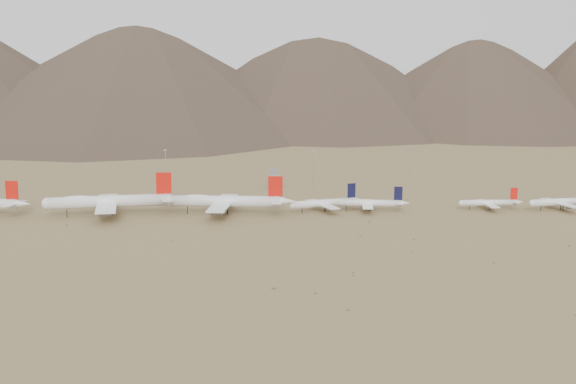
{
  "coord_description": "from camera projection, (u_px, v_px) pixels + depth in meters",
  "views": [
    {
      "loc": [
        6.3,
        -370.72,
        75.79
      ],
      "look_at": [
        33.72,
        30.0,
        10.73
      ],
      "focal_mm": 45.0,
      "sensor_mm": 36.0,
      "label": 1
    }
  ],
  "objects": [
    {
      "name": "ground",
      "position": [
        228.0,
        222.0,
        376.79
      ],
      "size": [
        3000.0,
        3000.0,
        0.0
      ],
      "primitive_type": "plane",
      "color": "olive",
      "rests_on": "ground"
    },
    {
      "name": "mountain_ridge",
      "position": [
        234.0,
        32.0,
        1239.16
      ],
      "size": [
        4400.0,
        1000.0,
        300.0
      ],
      "color": "#4A3B2C",
      "rests_on": "ground"
    },
    {
      "name": "widebody_centre",
      "position": [
        110.0,
        201.0,
        393.29
      ],
      "size": [
        76.87,
        59.81,
        22.94
      ],
      "rotation": [
        0.0,
        0.0,
        0.14
      ],
      "color": "white",
      "rests_on": "ground"
    },
    {
      "name": "widebody_east",
      "position": [
        226.0,
        201.0,
        396.52
      ],
      "size": [
        72.27,
        56.16,
        21.54
      ],
      "rotation": [
        0.0,
        0.0,
        -0.13
      ],
      "color": "white",
      "rests_on": "ground"
    },
    {
      "name": "narrowbody_a",
      "position": [
        326.0,
        203.0,
        405.77
      ],
      "size": [
        43.96,
        32.75,
        15.06
      ],
      "rotation": [
        0.0,
        0.0,
        0.32
      ],
      "color": "white",
      "rests_on": "ground"
    },
    {
      "name": "narrowbody_b",
      "position": [
        371.0,
        203.0,
        406.66
      ],
      "size": [
        42.86,
        31.18,
        14.21
      ],
      "rotation": [
        0.0,
        0.0,
        -0.15
      ],
      "color": "white",
      "rests_on": "ground"
    },
    {
      "name": "narrowbody_c",
      "position": [
        490.0,
        203.0,
        410.92
      ],
      "size": [
        37.98,
        27.07,
        12.53
      ],
      "rotation": [
        0.0,
        0.0,
        0.0
      ],
      "color": "white",
      "rests_on": "ground"
    },
    {
      "name": "narrowbody_d",
      "position": [
        563.0,
        202.0,
        410.18
      ],
      "size": [
        44.14,
        32.26,
        14.69
      ],
      "rotation": [
        0.0,
        0.0,
        0.18
      ],
      "color": "white",
      "rests_on": "ground"
    },
    {
      "name": "control_tower",
      "position": [
        274.0,
        179.0,
        496.14
      ],
      "size": [
        8.0,
        8.0,
        12.0
      ],
      "color": "tan",
      "rests_on": "ground"
    },
    {
      "name": "mast_west",
      "position": [
        166.0,
        166.0,
        494.27
      ],
      "size": [
        2.0,
        0.6,
        25.7
      ],
      "color": "gray",
      "rests_on": "ground"
    },
    {
      "name": "mast_centre",
      "position": [
        313.0,
        168.0,
        486.2
      ],
      "size": [
        2.0,
        0.6,
        25.7
      ],
      "color": "gray",
      "rests_on": "ground"
    },
    {
      "name": "mast_east",
      "position": [
        410.0,
        161.0,
        522.74
      ],
      "size": [
        2.0,
        0.6,
        25.7
      ],
      "color": "gray",
      "rests_on": "ground"
    },
    {
      "name": "mast_far_east",
      "position": [
        501.0,
        162.0,
        518.64
      ],
      "size": [
        2.0,
        0.6,
        25.7
      ],
      "color": "gray",
      "rests_on": "ground"
    },
    {
      "name": "desert_scrub",
      "position": [
        348.0,
        265.0,
        290.65
      ],
      "size": [
        414.31,
        168.25,
        0.82
      ],
      "color": "olive",
      "rests_on": "ground"
    }
  ]
}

